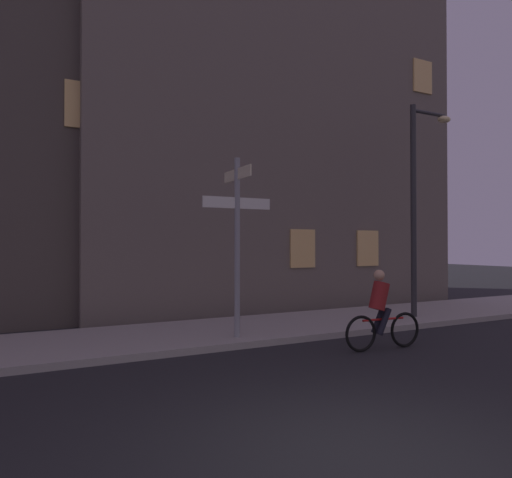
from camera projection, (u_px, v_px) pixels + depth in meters
name	position (u px, v px, depth m)	size (l,w,h in m)	color
ground_plane	(366.00, 463.00, 4.44)	(80.00, 80.00, 0.00)	#232326
sidewalk_kerb	(169.00, 337.00, 10.24)	(40.00, 3.18, 0.14)	#9E9991
signpost	(237.00, 231.00, 9.90)	(1.58, 1.32, 3.84)	gray
street_lamp	(419.00, 191.00, 12.83)	(1.52, 0.28, 5.85)	#2D2D30
cyclist	(381.00, 313.00, 9.28)	(1.82, 0.35, 1.61)	black
building_right_block	(246.00, 21.00, 18.16)	(13.07, 8.11, 21.88)	#6B6056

